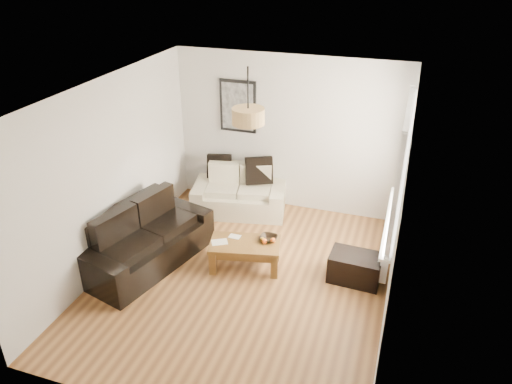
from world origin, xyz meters
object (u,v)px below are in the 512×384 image
(sofa_leather, at_px, (145,237))
(coffee_table, at_px, (245,255))
(ottoman, at_px, (355,268))
(loveseat_cream, at_px, (239,191))

(sofa_leather, height_order, coffee_table, sofa_leather)
(ottoman, bearing_deg, coffee_table, -172.95)
(sofa_leather, xyz_separation_m, ottoman, (2.88, 0.51, -0.22))
(coffee_table, bearing_deg, sofa_leather, -166.53)
(sofa_leather, height_order, ottoman, sofa_leather)
(coffee_table, bearing_deg, ottoman, 7.05)
(loveseat_cream, bearing_deg, coffee_table, -78.79)
(loveseat_cream, height_order, coffee_table, loveseat_cream)
(ottoman, bearing_deg, sofa_leather, -169.86)
(loveseat_cream, xyz_separation_m, coffee_table, (0.63, -1.49, -0.18))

